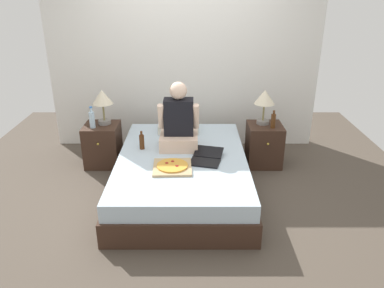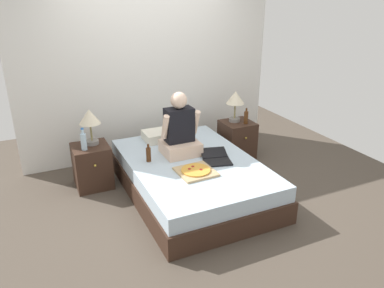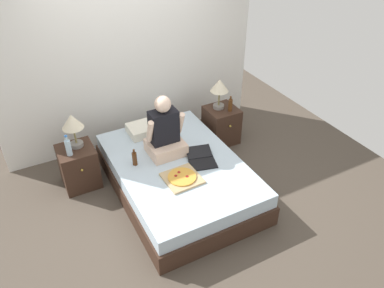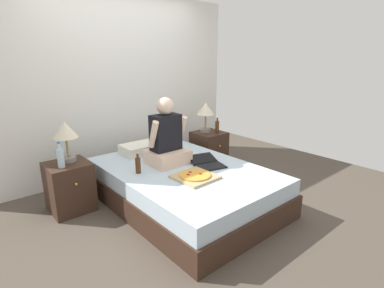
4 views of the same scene
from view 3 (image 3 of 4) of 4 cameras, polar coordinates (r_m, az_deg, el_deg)
ground_plane at (r=4.84m, az=-2.09°, el=-6.87°), size 5.76×5.76×0.00m
wall_back at (r=5.33m, az=-9.40°, el=12.72°), size 3.76×0.12×2.50m
bed at (r=4.70m, az=-2.15°, el=-4.92°), size 1.48×2.16×0.44m
nightstand_left at (r=4.97m, az=-16.87°, el=-3.30°), size 0.44×0.47×0.55m
lamp_on_left_nightstand at (r=4.68m, az=-17.77°, el=2.97°), size 0.26×0.26×0.45m
water_bottle at (r=4.67m, az=-18.34°, el=-0.45°), size 0.07×0.07×0.28m
nightstand_right at (r=5.58m, az=4.48°, el=2.91°), size 0.44×0.47×0.55m
lamp_on_right_nightstand at (r=5.31m, az=4.21°, el=8.59°), size 0.26×0.26×0.45m
beer_bottle at (r=5.36m, az=5.86°, el=5.95°), size 0.06×0.06×0.23m
pillow at (r=5.11m, az=-6.80°, el=2.41°), size 0.52×0.34×0.12m
person_seated at (r=4.58m, az=-4.20°, el=1.70°), size 0.47×0.40×0.78m
laptop at (r=4.57m, az=1.46°, el=-2.43°), size 0.41×0.48×0.07m
pizza_box at (r=4.30m, az=-1.52°, el=-5.16°), size 0.41×0.41×0.05m
beer_bottle_on_bed at (r=4.52m, az=-8.74°, el=-2.19°), size 0.06×0.06×0.22m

